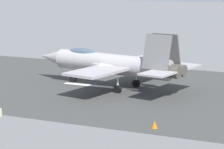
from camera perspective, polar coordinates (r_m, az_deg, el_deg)
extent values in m
plane|color=slate|center=(50.57, -0.49, -1.41)|extent=(400.00, 400.00, 0.00)
cube|color=#3B3C3A|center=(50.57, -0.49, -1.40)|extent=(240.00, 26.00, 0.02)
cube|color=white|center=(50.89, -1.27, -1.32)|extent=(8.00, 0.70, 0.00)
cylinder|color=#9E999E|center=(49.81, -0.02, 1.18)|extent=(12.85, 4.28, 1.95)
cone|color=#9E999E|center=(54.64, -6.74, 1.93)|extent=(3.19, 2.17, 1.66)
ellipsoid|color=#3F5160|center=(51.82, -3.26, 2.34)|extent=(3.74, 1.75, 1.10)
cylinder|color=#47423D|center=(45.93, 6.24, 0.32)|extent=(2.37, 1.49, 1.10)
cylinder|color=#47423D|center=(46.88, 6.89, 0.52)|extent=(2.37, 1.49, 1.10)
cube|color=#9E999E|center=(46.21, -1.73, 0.32)|extent=(4.40, 6.20, 0.24)
cube|color=#9E999E|center=(52.41, 3.27, 1.52)|extent=(4.40, 6.20, 0.24)
cube|color=#9E999E|center=(44.33, 5.08, 0.11)|extent=(2.88, 3.20, 0.16)
cube|color=#9E999E|center=(48.48, 7.93, 0.94)|extent=(2.88, 3.20, 0.16)
cube|color=slate|center=(45.84, 5.00, 2.48)|extent=(2.73, 1.42, 3.14)
cube|color=slate|center=(47.39, 6.09, 2.72)|extent=(2.73, 1.42, 3.14)
cylinder|color=silver|center=(53.02, -4.34, -0.12)|extent=(0.18, 0.18, 1.40)
cylinder|color=black|center=(53.08, -4.34, -0.46)|extent=(0.80, 0.44, 0.76)
cylinder|color=silver|center=(47.81, 0.63, -1.26)|extent=(0.18, 0.18, 1.40)
cylinder|color=black|center=(47.87, 0.63, -1.63)|extent=(0.80, 0.44, 0.76)
cylinder|color=silver|center=(50.42, 2.70, -0.65)|extent=(0.18, 0.18, 1.40)
cylinder|color=black|center=(50.49, 2.69, -1.01)|extent=(0.80, 0.44, 0.76)
cone|color=orange|center=(36.78, 4.74, -5.57)|extent=(0.44, 0.44, 0.55)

